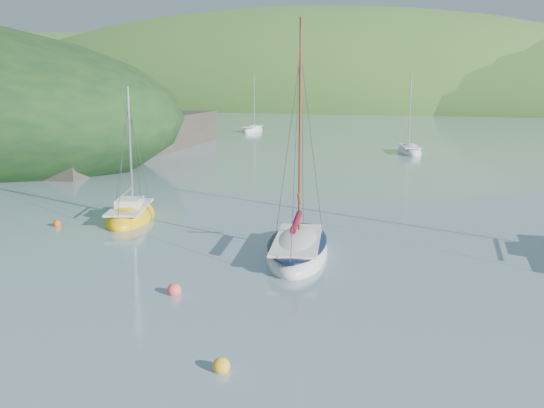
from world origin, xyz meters
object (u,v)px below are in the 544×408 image
at_px(daysailer_white, 298,250).
at_px(sailboat_yellow, 131,216).
at_px(distant_sloop_a, 409,151).
at_px(distant_sloop_c, 253,130).

bearing_deg(daysailer_white, sailboat_yellow, 148.60).
relative_size(distant_sloop_a, distant_sloop_c, 1.01).
distance_m(daysailer_white, distant_sloop_c, 63.17).
distance_m(daysailer_white, distant_sloop_a, 38.61).
relative_size(sailboat_yellow, distant_sloop_c, 0.86).
height_order(daysailer_white, distant_sloop_a, daysailer_white).
bearing_deg(distant_sloop_c, sailboat_yellow, -77.40).
distance_m(daysailer_white, sailboat_yellow, 10.72).
distance_m(sailboat_yellow, distant_sloop_a, 36.52).
bearing_deg(distant_sloop_c, daysailer_white, -69.30).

